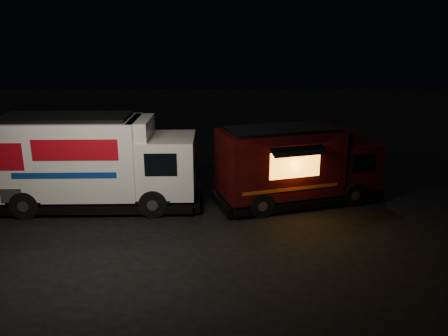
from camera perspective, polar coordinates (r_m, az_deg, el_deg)
ground at (r=15.42m, az=-3.87°, el=-6.19°), size 80.00×80.00×0.00m
white_truck at (r=16.38m, az=-16.28°, el=0.79°), size 7.52×2.74×3.38m
red_truck at (r=16.46m, az=9.75°, el=0.44°), size 6.64×4.06×2.90m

